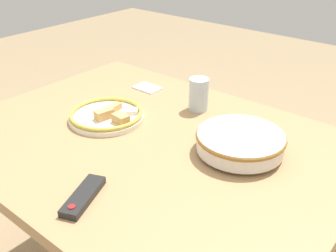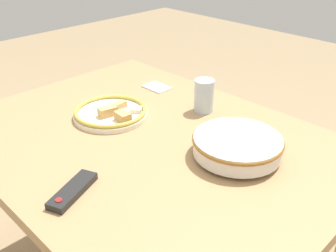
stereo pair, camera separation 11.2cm
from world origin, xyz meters
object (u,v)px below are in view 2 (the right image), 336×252
tv_remote (73,191)px  drinking_glass (203,95)px  noodle_bowl (237,145)px  food_plate (111,113)px

tv_remote → drinking_glass: 0.63m
noodle_bowl → tv_remote: 0.49m
tv_remote → drinking_glass: drinking_glass is taller
food_plate → tv_remote: food_plate is taller
noodle_bowl → food_plate: (0.48, 0.11, -0.02)m
noodle_bowl → food_plate: 0.49m
food_plate → drinking_glass: 0.34m
noodle_bowl → tv_remote: bearing=66.9°
food_plate → tv_remote: 0.45m
tv_remote → drinking_glass: bearing=-104.4°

